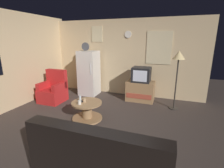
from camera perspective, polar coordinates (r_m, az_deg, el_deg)
ground_plane at (r=3.85m, az=-6.36°, el=-14.05°), size 12.00×12.00×0.00m
wall_with_art at (r=5.69m, az=4.35°, el=8.90°), size 5.20×0.12×2.51m
wall_left_with_window at (r=5.09m, az=-33.80°, el=6.18°), size 0.12×5.20×2.60m
fridge at (r=5.75m, az=-7.91°, el=3.77°), size 0.60×0.62×1.77m
tv_stand at (r=5.27m, az=9.68°, el=-2.37°), size 0.84×0.53×0.61m
crt_tv at (r=5.14m, az=10.04°, el=3.24°), size 0.54×0.51×0.44m
standing_lamp at (r=4.65m, az=21.84°, el=7.73°), size 0.32×0.32×1.59m
coffee_table at (r=4.08m, az=-8.58°, el=-8.99°), size 0.72×0.72×0.43m
wine_glass at (r=4.02m, az=-10.87°, el=-4.97°), size 0.05×0.05×0.15m
mug_ceramic_white at (r=3.87m, az=-11.09°, el=-6.24°), size 0.08×0.08×0.09m
mug_ceramic_tan at (r=4.00m, az=-9.45°, el=-5.49°), size 0.08×0.08×0.09m
remote_control at (r=4.06m, az=-10.65°, el=-5.72°), size 0.15×0.12×0.02m
armchair at (r=5.45m, az=-19.43°, el=-2.12°), size 0.68×0.68×0.96m
couch at (r=2.39m, az=-3.48°, el=-25.51°), size 1.70×0.80×0.92m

